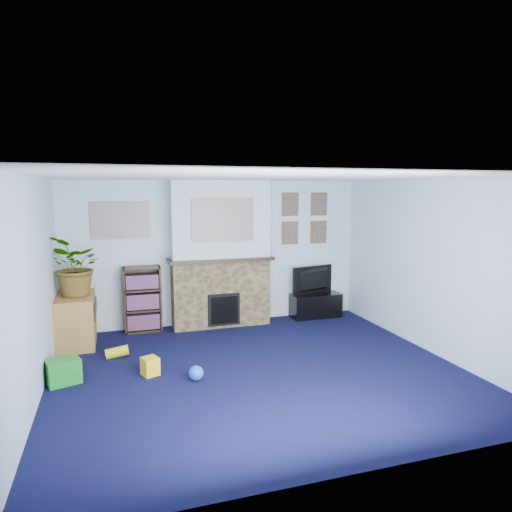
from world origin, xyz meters
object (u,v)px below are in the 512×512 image
object	(u,v)px
bookshelf	(143,300)
sideboard	(76,321)
television	(316,280)
tv_stand	(316,304)

from	to	relation	value
bookshelf	sideboard	xyz separation A→B (m)	(-0.97, -0.36, -0.15)
bookshelf	sideboard	world-z (taller)	bookshelf
television	bookshelf	bearing A→B (deg)	-15.16
sideboard	television	bearing A→B (deg)	4.33
tv_stand	sideboard	size ratio (longest dim) A/B	0.94
television	bookshelf	size ratio (longest dim) A/B	0.81
bookshelf	sideboard	distance (m)	1.05
tv_stand	sideboard	xyz separation A→B (m)	(-3.96, -0.28, 0.12)
television	sideboard	size ratio (longest dim) A/B	0.90
bookshelf	sideboard	size ratio (longest dim) A/B	1.11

